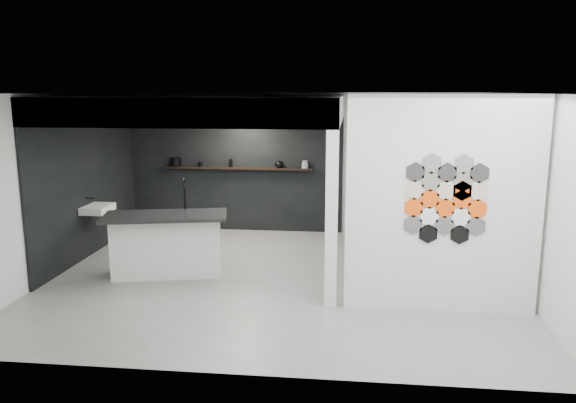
{
  "coord_description": "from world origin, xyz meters",
  "views": [
    {
      "loc": [
        1.05,
        -8.17,
        2.84
      ],
      "look_at": [
        0.1,
        0.3,
        1.15
      ],
      "focal_mm": 35.0,
      "sensor_mm": 36.0,
      "label": 1
    }
  ],
  "objects_px": {
    "partition_panel": "(442,206)",
    "glass_bowl": "(305,166)",
    "glass_vase": "(305,164)",
    "utensil_cup": "(200,164)",
    "wall_basin": "(98,209)",
    "stockpot": "(176,162)",
    "bottle_dark": "(231,163)",
    "kettle": "(279,164)",
    "kitchen_island": "(167,243)"
  },
  "relations": [
    {
      "from": "partition_panel",
      "to": "bottle_dark",
      "type": "height_order",
      "value": "partition_panel"
    },
    {
      "from": "partition_panel",
      "to": "kettle",
      "type": "bearing_deg",
      "value": 123.83
    },
    {
      "from": "wall_basin",
      "to": "utensil_cup",
      "type": "relative_size",
      "value": 6.11
    },
    {
      "from": "bottle_dark",
      "to": "partition_panel",
      "type": "bearing_deg",
      "value": -47.25
    },
    {
      "from": "utensil_cup",
      "to": "kettle",
      "type": "bearing_deg",
      "value": 0.0
    },
    {
      "from": "stockpot",
      "to": "glass_bowl",
      "type": "bearing_deg",
      "value": 0.0
    },
    {
      "from": "stockpot",
      "to": "partition_panel",
      "type": "bearing_deg",
      "value": -39.35
    },
    {
      "from": "kitchen_island",
      "to": "stockpot",
      "type": "distance_m",
      "value": 3.11
    },
    {
      "from": "stockpot",
      "to": "utensil_cup",
      "type": "relative_size",
      "value": 2.15
    },
    {
      "from": "partition_panel",
      "to": "wall_basin",
      "type": "bearing_deg",
      "value": 161.77
    },
    {
      "from": "glass_vase",
      "to": "bottle_dark",
      "type": "distance_m",
      "value": 1.5
    },
    {
      "from": "glass_bowl",
      "to": "utensil_cup",
      "type": "height_order",
      "value": "utensil_cup"
    },
    {
      "from": "kettle",
      "to": "utensil_cup",
      "type": "distance_m",
      "value": 1.61
    },
    {
      "from": "kitchen_island",
      "to": "stockpot",
      "type": "bearing_deg",
      "value": 92.15
    },
    {
      "from": "partition_panel",
      "to": "kitchen_island",
      "type": "relative_size",
      "value": 1.41
    },
    {
      "from": "stockpot",
      "to": "bottle_dark",
      "type": "bearing_deg",
      "value": 0.0
    },
    {
      "from": "stockpot",
      "to": "utensil_cup",
      "type": "height_order",
      "value": "stockpot"
    },
    {
      "from": "kitchen_island",
      "to": "stockpot",
      "type": "xyz_separation_m",
      "value": [
        -0.73,
        2.88,
        0.9
      ]
    },
    {
      "from": "kitchen_island",
      "to": "kettle",
      "type": "xyz_separation_m",
      "value": [
        1.39,
        2.88,
        0.89
      ]
    },
    {
      "from": "glass_vase",
      "to": "bottle_dark",
      "type": "bearing_deg",
      "value": 180.0
    },
    {
      "from": "partition_panel",
      "to": "stockpot",
      "type": "bearing_deg",
      "value": 140.65
    },
    {
      "from": "stockpot",
      "to": "kettle",
      "type": "relative_size",
      "value": 1.26
    },
    {
      "from": "kitchen_island",
      "to": "stockpot",
      "type": "relative_size",
      "value": 9.45
    },
    {
      "from": "glass_bowl",
      "to": "bottle_dark",
      "type": "bearing_deg",
      "value": 180.0
    },
    {
      "from": "wall_basin",
      "to": "stockpot",
      "type": "bearing_deg",
      "value": 70.02
    },
    {
      "from": "partition_panel",
      "to": "wall_basin",
      "type": "height_order",
      "value": "partition_panel"
    },
    {
      "from": "bottle_dark",
      "to": "utensil_cup",
      "type": "relative_size",
      "value": 1.66
    },
    {
      "from": "stockpot",
      "to": "glass_bowl",
      "type": "xyz_separation_m",
      "value": [
        2.64,
        0.0,
        -0.04
      ]
    },
    {
      "from": "partition_panel",
      "to": "kettle",
      "type": "distance_m",
      "value": 4.65
    },
    {
      "from": "partition_panel",
      "to": "glass_bowl",
      "type": "distance_m",
      "value": 4.39
    },
    {
      "from": "glass_vase",
      "to": "bottle_dark",
      "type": "relative_size",
      "value": 0.94
    },
    {
      "from": "glass_bowl",
      "to": "bottle_dark",
      "type": "relative_size",
      "value": 0.8
    },
    {
      "from": "wall_basin",
      "to": "glass_vase",
      "type": "relative_size",
      "value": 3.93
    },
    {
      "from": "wall_basin",
      "to": "bottle_dark",
      "type": "height_order",
      "value": "bottle_dark"
    },
    {
      "from": "wall_basin",
      "to": "glass_vase",
      "type": "bearing_deg",
      "value": 31.35
    },
    {
      "from": "glass_vase",
      "to": "utensil_cup",
      "type": "height_order",
      "value": "glass_vase"
    },
    {
      "from": "kitchen_island",
      "to": "kettle",
      "type": "relative_size",
      "value": 11.94
    },
    {
      "from": "bottle_dark",
      "to": "utensil_cup",
      "type": "xyz_separation_m",
      "value": [
        -0.63,
        0.0,
        -0.03
      ]
    },
    {
      "from": "glass_bowl",
      "to": "glass_vase",
      "type": "height_order",
      "value": "glass_vase"
    },
    {
      "from": "partition_panel",
      "to": "wall_basin",
      "type": "relative_size",
      "value": 4.67
    },
    {
      "from": "partition_panel",
      "to": "kitchen_island",
      "type": "distance_m",
      "value": 4.2
    },
    {
      "from": "kettle",
      "to": "utensil_cup",
      "type": "height_order",
      "value": "kettle"
    },
    {
      "from": "partition_panel",
      "to": "kettle",
      "type": "xyz_separation_m",
      "value": [
        -2.59,
        3.87,
        -0.01
      ]
    },
    {
      "from": "partition_panel",
      "to": "glass_vase",
      "type": "relative_size",
      "value": 18.36
    },
    {
      "from": "stockpot",
      "to": "kettle",
      "type": "distance_m",
      "value": 2.12
    },
    {
      "from": "glass_vase",
      "to": "utensil_cup",
      "type": "bearing_deg",
      "value": 180.0
    },
    {
      "from": "glass_vase",
      "to": "bottle_dark",
      "type": "height_order",
      "value": "bottle_dark"
    },
    {
      "from": "partition_panel",
      "to": "glass_bowl",
      "type": "relative_size",
      "value": 21.49
    },
    {
      "from": "kettle",
      "to": "glass_vase",
      "type": "relative_size",
      "value": 1.09
    },
    {
      "from": "stockpot",
      "to": "glass_vase",
      "type": "relative_size",
      "value": 1.38
    }
  ]
}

